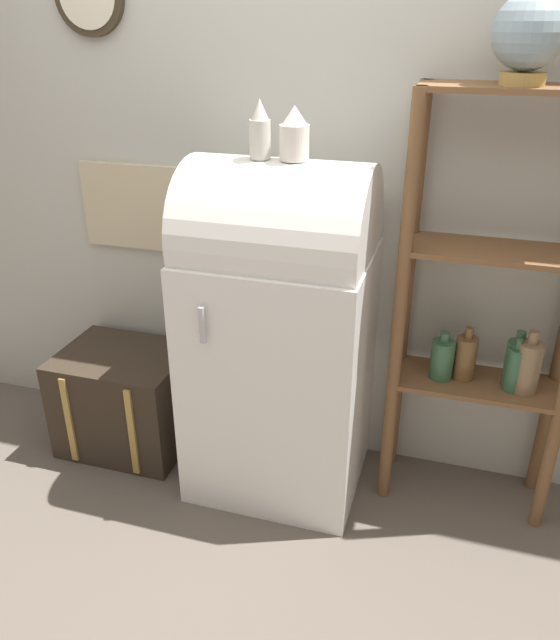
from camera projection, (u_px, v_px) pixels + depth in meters
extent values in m
plane|color=#60564C|center=(262.00, 513.00, 2.59)|extent=(12.00, 12.00, 0.00)
cube|color=#B7B7AD|center=(303.00, 158.00, 2.50)|extent=(7.00, 0.05, 2.70)
cube|color=#C6B793|center=(136.00, 207.00, 2.77)|extent=(0.52, 0.02, 0.38)
cube|color=white|center=(280.00, 373.00, 2.58)|extent=(0.70, 0.59, 1.06)
cylinder|color=white|center=(280.00, 234.00, 2.32)|extent=(0.69, 0.56, 0.56)
cylinder|color=#B7B7BC|center=(202.00, 325.00, 2.21)|extent=(0.02, 0.02, 0.14)
cube|color=#33281E|center=(126.00, 399.00, 2.93)|extent=(0.57, 0.45, 0.48)
cube|color=#AD8942|center=(69.00, 421.00, 2.77)|extent=(0.03, 0.01, 0.43)
cube|color=#AD8942|center=(132.00, 433.00, 2.69)|extent=(0.03, 0.01, 0.43)
cylinder|color=brown|center=(399.00, 321.00, 2.34)|extent=(0.05, 0.05, 1.66)
cylinder|color=brown|center=(406.00, 296.00, 2.54)|extent=(0.05, 0.05, 1.66)
cube|color=brown|center=(474.00, 383.00, 2.49)|extent=(0.65, 0.27, 0.02)
cube|color=brown|center=(495.00, 251.00, 2.24)|extent=(0.65, 0.27, 0.02)
cube|color=brown|center=(522.00, 88.00, 2.00)|extent=(0.65, 0.27, 0.02)
cylinder|color=#335B3D|center=(516.00, 364.00, 2.41)|extent=(0.09, 0.09, 0.19)
cylinder|color=#335B3D|center=(521.00, 337.00, 2.36)|extent=(0.04, 0.04, 0.05)
cylinder|color=#7F6647|center=(528.00, 368.00, 2.37)|extent=(0.10, 0.10, 0.21)
cylinder|color=#7F6647|center=(534.00, 338.00, 2.31)|extent=(0.04, 0.04, 0.05)
cylinder|color=brown|center=(465.00, 358.00, 2.46)|extent=(0.08, 0.08, 0.18)
cylinder|color=brown|center=(469.00, 333.00, 2.41)|extent=(0.03, 0.03, 0.04)
cylinder|color=#335B3D|center=(442.00, 360.00, 2.47)|extent=(0.09, 0.09, 0.16)
cylinder|color=#335B3D|center=(445.00, 337.00, 2.43)|extent=(0.04, 0.04, 0.04)
cylinder|color=#335B3D|center=(514.00, 370.00, 2.38)|extent=(0.07, 0.07, 0.18)
cylinder|color=#335B3D|center=(519.00, 344.00, 2.33)|extent=(0.03, 0.03, 0.04)
cylinder|color=#AD8942|center=(522.00, 79.00, 1.97)|extent=(0.14, 0.14, 0.04)
sphere|color=#7F939E|center=(530.00, 32.00, 1.91)|extent=(0.23, 0.23, 0.23)
cylinder|color=beige|center=(260.00, 139.00, 2.18)|extent=(0.07, 0.07, 0.13)
cone|color=beige|center=(260.00, 109.00, 2.13)|extent=(0.06, 0.06, 0.07)
cylinder|color=silver|center=(294.00, 143.00, 2.16)|extent=(0.10, 0.10, 0.12)
cone|color=silver|center=(295.00, 115.00, 2.12)|extent=(0.09, 0.09, 0.06)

